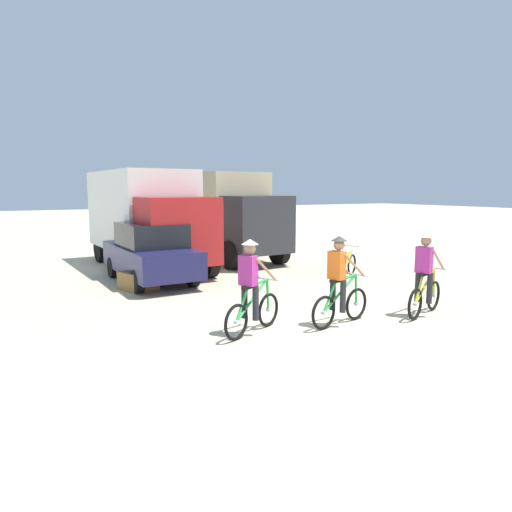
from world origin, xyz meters
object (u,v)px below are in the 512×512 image
Objects in this scene: box_truck_tan_camper at (218,211)px; cyclist_near_camera at (425,277)px; cyclist_orange_shirt at (251,290)px; bicycle_spare at (346,265)px; cyclist_cowboy_hat at (339,284)px; sedan_parked at (151,253)px; supply_crate at (138,281)px; box_truck_white_box at (146,214)px.

cyclist_near_camera is (0.32, -10.03, -1.03)m from box_truck_tan_camper.
cyclist_orange_shirt is (-3.56, -9.33, -1.03)m from box_truck_tan_camper.
cyclist_cowboy_hat is at bearing -131.79° from bicycle_spare.
box_truck_tan_camper is 5.33m from sedan_parked.
cyclist_near_camera reaches higher than sedan_parked.
box_truck_tan_camper is at bearing 91.84° from cyclist_near_camera.
sedan_parked is at bearing 92.47° from cyclist_orange_shirt.
sedan_parked is 1.23m from supply_crate.
cyclist_orange_shirt is at bearing -146.52° from bicycle_spare.
cyclist_orange_shirt is 1.00× the size of cyclist_cowboy_hat.
box_truck_tan_camper reaches higher than cyclist_orange_shirt.
bicycle_spare is 6.25m from supply_crate.
bicycle_spare is at bearing 33.48° from cyclist_orange_shirt.
box_truck_white_box is at bearing 70.15° from supply_crate.
cyclist_orange_shirt reaches higher than supply_crate.
box_truck_white_box is 3.78× the size of cyclist_orange_shirt.
box_truck_white_box reaches higher than sedan_parked.
box_truck_white_box is 2.77m from sedan_parked.
supply_crate is at bearing -134.78° from box_truck_tan_camper.
supply_crate is at bearing -125.50° from sedan_parked.
cyclist_near_camera is (4.13, -6.43, -0.04)m from sedan_parked.
cyclist_near_camera is (3.89, -0.70, 0.00)m from cyclist_orange_shirt.
box_truck_tan_camper is 9.90m from cyclist_cowboy_hat.
cyclist_cowboy_hat is 5.14m from bicycle_spare.
cyclist_orange_shirt is at bearing -87.53° from sedan_parked.
supply_crate is (-6.09, 1.42, -0.14)m from bicycle_spare.
box_truck_tan_camper reaches higher than cyclist_near_camera.
cyclist_orange_shirt reaches higher than bicycle_spare.
sedan_parked is 7.64m from cyclist_near_camera.
cyclist_orange_shirt is 1.00× the size of cyclist_near_camera.
box_truck_tan_camper is 6.28m from bicycle_spare.
cyclist_orange_shirt is at bearing -110.90° from box_truck_tan_camper.
box_truck_white_box is at bearing 135.46° from bicycle_spare.
box_truck_tan_camper is 10.04m from cyclist_orange_shirt.
sedan_parked is at bearing -103.55° from box_truck_white_box.
bicycle_spare is at bearing -13.10° from supply_crate.
supply_crate is (-0.61, -0.86, -0.63)m from sedan_parked.
sedan_parked is 5.74m from cyclist_orange_shirt.
cyclist_orange_shirt is 3.95m from cyclist_near_camera.
sedan_parked is 2.78× the size of bicycle_spare.
box_truck_white_box is at bearing -161.34° from box_truck_tan_camper.
bicycle_spare is 1.64× the size of supply_crate.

